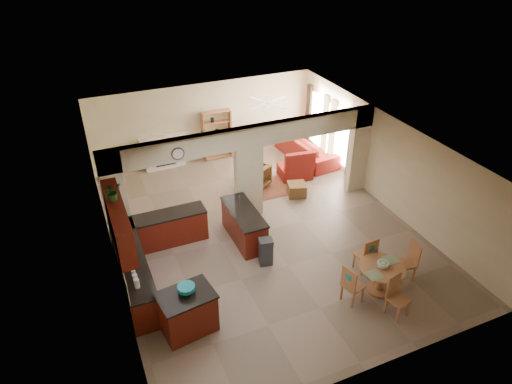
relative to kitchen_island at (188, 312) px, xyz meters
name	(u,v)px	position (x,y,z in m)	size (l,w,h in m)	color
floor	(263,231)	(2.89, 2.60, -0.50)	(10.00, 10.00, 0.00)	#836C5B
ceiling	(263,141)	(2.89, 2.60, 2.30)	(10.00, 10.00, 0.00)	white
wall_back	(205,122)	(2.89, 7.60, 0.90)	(8.00, 8.00, 0.00)	beige
wall_front	(376,320)	(2.89, -2.40, 0.90)	(8.00, 8.00, 0.00)	beige
wall_left	(109,223)	(-1.11, 2.60, 0.90)	(10.00, 10.00, 0.00)	beige
wall_right	(386,161)	(6.89, 2.60, 0.90)	(10.00, 10.00, 0.00)	beige
partition_left_pier	(115,200)	(-0.81, 3.60, 0.90)	(0.60, 0.25, 2.80)	beige
partition_center_pier	(249,181)	(2.89, 3.60, 0.60)	(0.80, 0.25, 2.20)	beige
partition_right_pier	(358,150)	(6.59, 3.60, 0.90)	(0.60, 0.25, 2.80)	beige
partition_header	(248,137)	(2.89, 3.60, 2.00)	(8.00, 0.25, 0.60)	beige
kitchen_counter	(147,252)	(-0.37, 2.35, -0.03)	(2.52, 3.29, 1.48)	#461008
upper_cabinets	(118,221)	(-0.93, 1.80, 1.42)	(0.35, 2.40, 0.90)	#461008
peninsula	(244,225)	(2.29, 2.49, -0.04)	(0.70, 1.85, 0.91)	#461008
wall_clock	(178,154)	(0.89, 3.45, 1.95)	(0.34, 0.34, 0.03)	#52381B
rug	(270,188)	(4.09, 4.70, -0.49)	(1.60, 1.30, 0.01)	brown
fireplace	(164,152)	(1.29, 7.43, 0.12)	(1.60, 0.35, 1.20)	white
shelving_unit	(217,135)	(3.24, 7.42, 0.40)	(1.00, 0.32, 1.80)	#995634
window_a	(343,138)	(6.86, 4.90, 0.70)	(0.02, 0.90, 1.90)	white
window_b	(317,120)	(6.86, 6.60, 0.70)	(0.02, 0.90, 1.90)	white
glazed_door	(329,133)	(6.86, 5.75, 0.55)	(0.02, 0.70, 2.10)	white
drape_a_left	(351,145)	(6.82, 4.30, 0.70)	(0.10, 0.28, 2.30)	#3A1917
drape_a_right	(332,131)	(6.82, 5.50, 0.70)	(0.10, 0.28, 2.30)	#3A1917
drape_b_left	(325,126)	(6.82, 6.00, 0.70)	(0.10, 0.28, 2.30)	#3A1917
drape_b_right	(309,115)	(6.82, 7.20, 0.70)	(0.10, 0.28, 2.30)	#3A1917
ceiling_fan	(268,103)	(4.39, 5.60, 2.06)	(1.00, 1.00, 0.10)	white
kitchen_island	(188,312)	(0.00, 0.00, 0.00)	(1.25, 0.97, 0.99)	#461008
teal_bowl	(186,289)	(0.04, 0.06, 0.58)	(0.37, 0.37, 0.17)	teal
trash_can	(266,253)	(2.40, 1.32, -0.15)	(0.33, 0.28, 0.69)	#2E2E30
dining_table	(381,275)	(4.46, -0.65, -0.01)	(1.07, 1.07, 0.73)	#995634
fruit_bowl	(383,264)	(4.46, -0.64, 0.30)	(0.27, 0.27, 0.14)	#76AC24
sofa	(307,148)	(6.19, 6.11, -0.10)	(1.06, 2.71, 0.79)	maroon
chaise	(295,171)	(5.17, 5.06, -0.29)	(1.03, 0.84, 0.41)	maroon
armchair	(254,176)	(3.64, 5.00, -0.11)	(0.83, 0.86, 0.78)	maroon
ottoman	(297,189)	(4.68, 3.97, -0.30)	(0.55, 0.55, 0.40)	maroon
plant	(112,191)	(-0.93, 2.01, 2.08)	(0.37, 0.32, 0.41)	#1B4913
chair_north	(367,254)	(4.56, 0.06, 0.06)	(0.44, 0.45, 1.02)	#995634
chair_east	(409,259)	(5.37, -0.52, 0.06)	(0.46, 0.46, 1.02)	#995634
chair_south	(396,294)	(4.34, -1.34, 0.06)	(0.51, 0.51, 1.02)	#995634
chair_west	(351,284)	(3.61, -0.69, 0.06)	(0.51, 0.51, 1.02)	#995634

